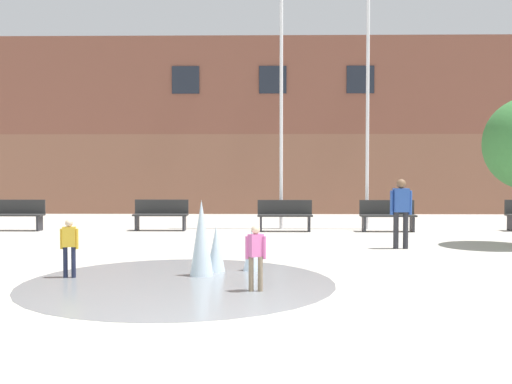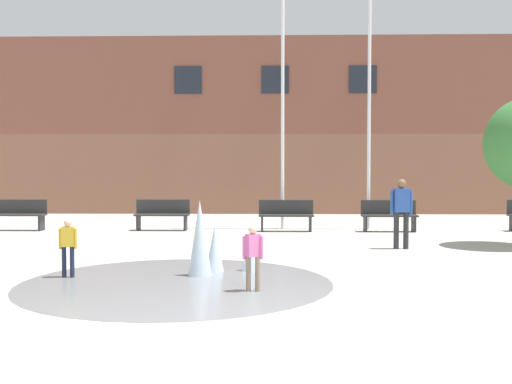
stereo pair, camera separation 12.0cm
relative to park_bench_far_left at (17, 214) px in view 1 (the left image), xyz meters
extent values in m
plane|color=#B2ADA3|center=(7.65, -11.18, -0.48)|extent=(100.00, 100.00, 0.00)
cube|color=brown|center=(7.65, 9.61, 1.13)|extent=(36.00, 6.00, 3.23)
cube|color=brown|center=(7.65, 9.61, 4.72)|extent=(36.00, 6.00, 3.94)
cube|color=#1E232D|center=(4.15, 6.59, 4.92)|extent=(1.10, 0.06, 1.10)
cube|color=#1E232D|center=(7.65, 6.59, 4.92)|extent=(1.10, 0.06, 1.10)
cube|color=#1E232D|center=(11.15, 6.59, 4.92)|extent=(1.10, 0.06, 1.10)
cylinder|color=gray|center=(5.97, -8.07, -0.48)|extent=(4.99, 4.99, 0.01)
cone|color=silver|center=(6.27, -7.40, 0.17)|extent=(0.41, 0.41, 1.30)
cone|color=silver|center=(7.11, -6.88, -0.11)|extent=(0.32, 0.32, 0.73)
cone|color=silver|center=(6.48, -6.99, -0.07)|extent=(0.33, 0.33, 0.81)
cube|color=#28282D|center=(0.70, -0.06, -0.26)|extent=(0.06, 0.40, 0.44)
cube|color=#2D2D2D|center=(0.00, -0.06, -0.01)|extent=(1.60, 0.44, 0.05)
cube|color=#2D2D2D|center=(0.00, 0.14, 0.22)|extent=(1.60, 0.04, 0.42)
cube|color=#28282D|center=(3.56, 0.04, -0.26)|extent=(0.06, 0.40, 0.44)
cube|color=#28282D|center=(4.96, 0.04, -0.26)|extent=(0.06, 0.40, 0.44)
cube|color=#2D2D2D|center=(4.26, 0.04, -0.01)|extent=(1.60, 0.44, 0.05)
cube|color=#2D2D2D|center=(4.26, 0.24, 0.22)|extent=(1.60, 0.04, 0.42)
cube|color=#28282D|center=(7.22, -0.13, -0.26)|extent=(0.06, 0.40, 0.44)
cube|color=#28282D|center=(8.62, -0.13, -0.26)|extent=(0.06, 0.40, 0.44)
cube|color=#2D2D2D|center=(7.92, -0.13, -0.01)|extent=(1.60, 0.44, 0.05)
cube|color=#2D2D2D|center=(7.92, 0.07, 0.22)|extent=(1.60, 0.04, 0.42)
cube|color=#28282D|center=(10.22, -0.14, -0.26)|extent=(0.06, 0.40, 0.44)
cube|color=#28282D|center=(11.62, -0.14, -0.26)|extent=(0.06, 0.40, 0.44)
cube|color=#2D2D2D|center=(10.92, -0.14, -0.01)|extent=(1.60, 0.44, 0.05)
cube|color=#2D2D2D|center=(10.92, 0.06, 0.22)|extent=(1.60, 0.04, 0.42)
cube|color=#28282D|center=(14.56, 0.10, -0.26)|extent=(0.06, 0.40, 0.44)
cylinder|color=#28282D|center=(10.33, -3.88, -0.06)|extent=(0.12, 0.12, 0.84)
cylinder|color=#28282D|center=(10.55, -3.88, -0.06)|extent=(0.12, 0.12, 0.84)
cube|color=#284C9E|center=(10.44, -3.88, 0.63)|extent=(0.36, 0.24, 0.54)
sphere|color=brown|center=(10.44, -3.88, 1.01)|extent=(0.21, 0.21, 0.21)
cylinder|color=#284C9E|center=(10.23, -3.88, 0.58)|extent=(0.08, 0.08, 0.55)
cylinder|color=#284C9E|center=(10.65, -3.88, 0.58)|extent=(0.08, 0.08, 0.55)
cylinder|color=#89755B|center=(7.14, -8.70, -0.22)|extent=(0.07, 0.07, 0.52)
cylinder|color=#89755B|center=(7.28, -8.70, -0.22)|extent=(0.07, 0.07, 0.52)
cube|color=pink|center=(7.21, -8.70, 0.21)|extent=(0.24, 0.22, 0.33)
sphere|color=beige|center=(7.21, -8.70, 0.44)|extent=(0.13, 0.13, 0.13)
cylinder|color=pink|center=(7.08, -8.70, 0.17)|extent=(0.05, 0.05, 0.34)
cylinder|color=pink|center=(7.34, -8.70, 0.17)|extent=(0.05, 0.05, 0.34)
cylinder|color=#1E233D|center=(4.01, -7.64, -0.22)|extent=(0.07, 0.07, 0.52)
cylinder|color=#1E233D|center=(4.15, -7.64, -0.22)|extent=(0.07, 0.07, 0.52)
cube|color=gold|center=(4.08, -7.64, 0.21)|extent=(0.23, 0.16, 0.33)
sphere|color=beige|center=(4.08, -7.64, 0.44)|extent=(0.13, 0.13, 0.13)
cylinder|color=gold|center=(3.95, -7.64, 0.17)|extent=(0.05, 0.05, 0.34)
cylinder|color=gold|center=(4.21, -7.64, 0.17)|extent=(0.05, 0.05, 0.34)
cylinder|color=silver|center=(7.83, 0.61, 3.99)|extent=(0.10, 0.10, 8.95)
cylinder|color=silver|center=(10.43, 0.61, 3.73)|extent=(0.10, 0.10, 8.42)
camera|label=1|loc=(7.36, -17.52, 1.34)|focal=42.00mm
camera|label=2|loc=(7.48, -17.51, 1.34)|focal=42.00mm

